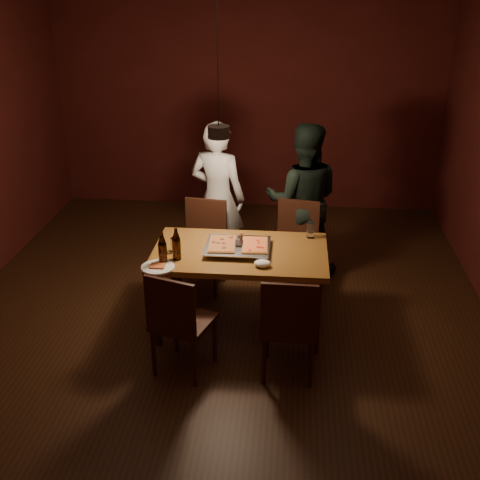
# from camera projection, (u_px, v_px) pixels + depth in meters

# --- Properties ---
(room_shell) EXTENTS (6.00, 6.00, 6.00)m
(room_shell) POSITION_uv_depth(u_px,v_px,m) (219.00, 173.00, 5.04)
(room_shell) COLOR #331A0E
(room_shell) RESTS_ON ground
(dining_table) EXTENTS (1.50, 0.90, 0.75)m
(dining_table) POSITION_uv_depth(u_px,v_px,m) (240.00, 258.00, 5.20)
(dining_table) COLOR brown
(dining_table) RESTS_ON floor
(chair_far_left) EXTENTS (0.47, 0.47, 0.49)m
(chair_far_left) POSITION_uv_depth(u_px,v_px,m) (204.00, 236.00, 5.98)
(chair_far_left) COLOR #38190F
(chair_far_left) RESTS_ON floor
(chair_far_right) EXTENTS (0.50, 0.50, 0.49)m
(chair_far_right) POSITION_uv_depth(u_px,v_px,m) (296.00, 238.00, 5.95)
(chair_far_right) COLOR #38190F
(chair_far_right) RESTS_ON floor
(chair_near_left) EXTENTS (0.53, 0.53, 0.49)m
(chair_near_left) POSITION_uv_depth(u_px,v_px,m) (178.00, 315.00, 4.60)
(chair_near_left) COLOR #38190F
(chair_near_left) RESTS_ON floor
(chair_near_right) EXTENTS (0.43, 0.43, 0.49)m
(chair_near_right) POSITION_uv_depth(u_px,v_px,m) (289.00, 319.00, 4.55)
(chair_near_right) COLOR #38190F
(chair_near_right) RESTS_ON floor
(pizza_tray) EXTENTS (0.59, 0.49, 0.05)m
(pizza_tray) POSITION_uv_depth(u_px,v_px,m) (238.00, 248.00, 5.17)
(pizza_tray) COLOR silver
(pizza_tray) RESTS_ON dining_table
(pizza_meat) EXTENTS (0.24, 0.37, 0.02)m
(pizza_meat) POSITION_uv_depth(u_px,v_px,m) (222.00, 244.00, 5.16)
(pizza_meat) COLOR maroon
(pizza_meat) RESTS_ON pizza_tray
(pizza_cheese) EXTENTS (0.23, 0.35, 0.02)m
(pizza_cheese) POSITION_uv_depth(u_px,v_px,m) (255.00, 245.00, 5.14)
(pizza_cheese) COLOR gold
(pizza_cheese) RESTS_ON pizza_tray
(spatula) EXTENTS (0.10, 0.24, 0.04)m
(spatula) POSITION_uv_depth(u_px,v_px,m) (239.00, 243.00, 5.17)
(spatula) COLOR silver
(spatula) RESTS_ON pizza_tray
(beer_bottle_a) EXTENTS (0.07, 0.07, 0.27)m
(beer_bottle_a) POSITION_uv_depth(u_px,v_px,m) (162.00, 248.00, 4.90)
(beer_bottle_a) COLOR black
(beer_bottle_a) RESTS_ON dining_table
(beer_bottle_b) EXTENTS (0.07, 0.07, 0.28)m
(beer_bottle_b) POSITION_uv_depth(u_px,v_px,m) (176.00, 244.00, 4.96)
(beer_bottle_b) COLOR black
(beer_bottle_b) RESTS_ON dining_table
(water_glass_left) EXTENTS (0.08, 0.08, 0.12)m
(water_glass_left) POSITION_uv_depth(u_px,v_px,m) (175.00, 245.00, 5.14)
(water_glass_left) COLOR silver
(water_glass_left) RESTS_ON dining_table
(water_glass_right) EXTENTS (0.07, 0.07, 0.15)m
(water_glass_right) POSITION_uv_depth(u_px,v_px,m) (311.00, 230.00, 5.40)
(water_glass_right) COLOR silver
(water_glass_right) RESTS_ON dining_table
(plate_slice) EXTENTS (0.27, 0.27, 0.03)m
(plate_slice) POSITION_uv_depth(u_px,v_px,m) (158.00, 267.00, 4.86)
(plate_slice) COLOR white
(plate_slice) RESTS_ON dining_table
(napkin) EXTENTS (0.14, 0.10, 0.06)m
(napkin) POSITION_uv_depth(u_px,v_px,m) (262.00, 263.00, 4.88)
(napkin) COLOR white
(napkin) RESTS_ON dining_table
(diner_white) EXTENTS (0.67, 0.53, 1.61)m
(diner_white) POSITION_uv_depth(u_px,v_px,m) (218.00, 198.00, 6.23)
(diner_white) COLOR silver
(diner_white) RESTS_ON floor
(diner_dark) EXTENTS (0.78, 0.61, 1.61)m
(diner_dark) POSITION_uv_depth(u_px,v_px,m) (303.00, 200.00, 6.15)
(diner_dark) COLOR black
(diner_dark) RESTS_ON floor
(pendant_lamp) EXTENTS (0.18, 0.18, 1.10)m
(pendant_lamp) POSITION_uv_depth(u_px,v_px,m) (219.00, 131.00, 4.90)
(pendant_lamp) COLOR black
(pendant_lamp) RESTS_ON ceiling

